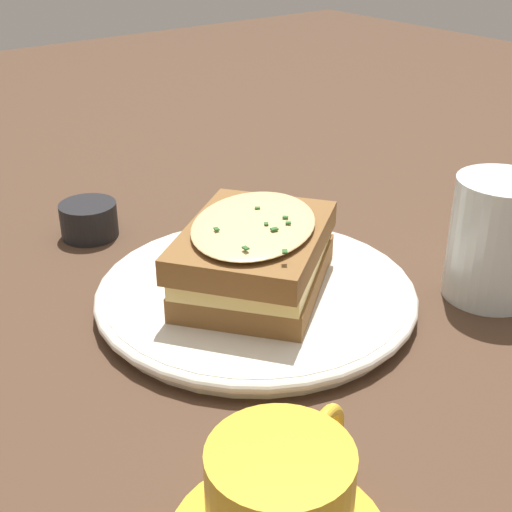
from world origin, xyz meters
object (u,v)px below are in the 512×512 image
object	(u,v)px
sandwich	(255,254)
teacup_with_saucer	(281,503)
dinner_plate	(256,294)
water_glass	(495,239)
condiment_pot	(89,220)

from	to	relation	value
sandwich	teacup_with_saucer	world-z (taller)	sandwich
dinner_plate	sandwich	size ratio (longest dim) A/B	1.45
sandwich	water_glass	world-z (taller)	water_glass
dinner_plate	condiment_pot	bearing A→B (deg)	103.79
dinner_plate	teacup_with_saucer	size ratio (longest dim) A/B	2.10
teacup_with_saucer	condiment_pot	size ratio (longest dim) A/B	2.25
condiment_pot	sandwich	bearing A→B (deg)	-76.85
dinner_plate	condiment_pot	size ratio (longest dim) A/B	4.72
dinner_plate	water_glass	size ratio (longest dim) A/B	2.54
dinner_plate	water_glass	world-z (taller)	water_glass
dinner_plate	condiment_pot	xyz separation A→B (m)	(-0.05, 0.21, 0.01)
dinner_plate	teacup_with_saucer	xyz separation A→B (m)	(-0.14, -0.21, 0.02)
teacup_with_saucer	condiment_pot	distance (m)	0.43
condiment_pot	teacup_with_saucer	bearing A→B (deg)	-102.27
dinner_plate	teacup_with_saucer	world-z (taller)	teacup_with_saucer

